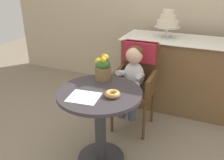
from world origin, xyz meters
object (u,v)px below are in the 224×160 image
Objects in this scene: donut_front at (113,94)px; tiered_cake_stand at (168,21)px; seated_child at (133,74)px; cafe_table at (100,113)px; flower_vase at (103,68)px; wicker_chair at (137,72)px.

donut_front is 1.40m from tiered_cake_stand.
seated_child is 0.87m from tiered_cake_stand.
flower_vase reaches higher than cafe_table.
flower_vase is (-0.08, 0.24, 0.32)m from cafe_table.
flower_vase reaches higher than seated_child.
tiered_cake_stand is at bearing 70.95° from flower_vase.
donut_front is (0.03, -0.60, 0.07)m from seated_child.
donut_front is 0.37m from flower_vase.
wicker_chair is 2.87× the size of tiered_cake_stand.
tiered_cake_stand is (0.18, 0.58, 0.46)m from wicker_chair.
donut_front is 0.51× the size of flower_vase.
tiered_cake_stand is (0.15, 1.34, 0.35)m from donut_front.
tiered_cake_stand is (0.28, 1.30, 0.59)m from cafe_table.
tiered_cake_stand is at bearing 73.42° from wicker_chair.
wicker_chair is at bearing 92.17° from donut_front.
flower_vase is (-0.19, -0.47, 0.19)m from wicker_chair.
cafe_table is at bearing -100.83° from seated_child.
cafe_table is 0.41m from flower_vase.
cafe_table is at bearing 162.73° from donut_front.
wicker_chair is at bearing 68.13° from flower_vase.
flower_vase is at bearing 108.52° from cafe_table.
cafe_table is 2.95× the size of flower_vase.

